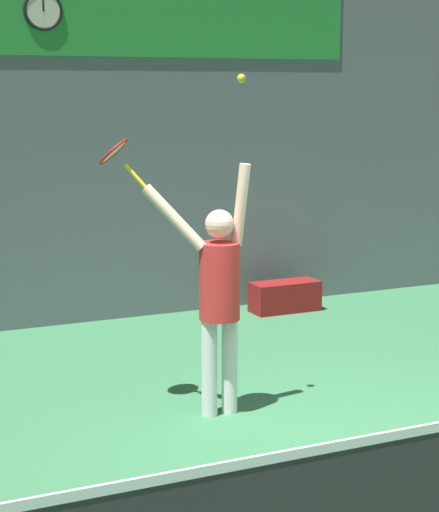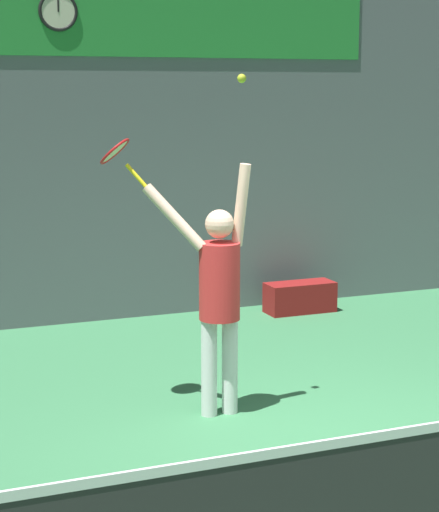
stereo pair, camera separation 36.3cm
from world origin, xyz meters
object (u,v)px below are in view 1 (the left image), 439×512
object	(u,v)px
tennis_racket	(116,154)
equipment_bag	(285,296)
tennis_player	(218,289)
tennis_ball	(241,78)
scoreboard_clock	(43,10)

from	to	relation	value
tennis_racket	equipment_bag	xyz separation A→B (m)	(2.92, 2.48, -1.95)
equipment_bag	tennis_racket	bearing A→B (deg)	-139.72
tennis_racket	equipment_bag	bearing A→B (deg)	40.28
tennis_player	equipment_bag	distance (m)	3.75
tennis_racket	tennis_ball	distance (m)	1.16
tennis_player	equipment_bag	xyz separation A→B (m)	(2.22, 2.89, -0.87)
tennis_player	equipment_bag	world-z (taller)	tennis_player
tennis_player	tennis_racket	distance (m)	1.35
scoreboard_clock	equipment_bag	world-z (taller)	scoreboard_clock
scoreboard_clock	tennis_ball	world-z (taller)	scoreboard_clock
tennis_player	tennis_ball	size ratio (longest dim) A/B	29.17
tennis_ball	tennis_racket	bearing A→B (deg)	152.14
scoreboard_clock	tennis_racket	bearing A→B (deg)	-94.08
tennis_ball	equipment_bag	bearing A→B (deg)	55.21
tennis_racket	scoreboard_clock	bearing A→B (deg)	85.92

